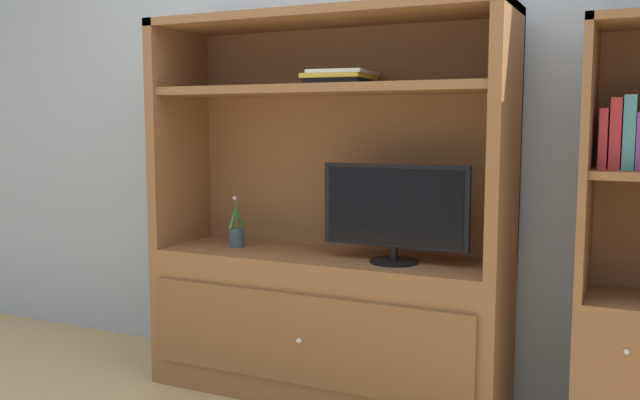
{
  "coord_description": "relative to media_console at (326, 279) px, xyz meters",
  "views": [
    {
      "loc": [
        1.29,
        -2.35,
        1.23
      ],
      "look_at": [
        0.0,
        0.35,
        0.89
      ],
      "focal_mm": 39.01,
      "sensor_mm": 36.0,
      "label": 1
    }
  ],
  "objects": [
    {
      "name": "painted_rear_wall",
      "position": [
        0.0,
        0.34,
        0.87
      ],
      "size": [
        6.0,
        0.1,
        2.8
      ],
      "primitive_type": "cube",
      "color": "#9EA8B2",
      "rests_on": "ground_plane"
    },
    {
      "name": "media_console",
      "position": [
        0.0,
        0.0,
        0.0
      ],
      "size": [
        1.6,
        0.49,
        1.69
      ],
      "color": "brown",
      "rests_on": "ground_plane"
    },
    {
      "name": "tv_monitor",
      "position": [
        0.34,
        -0.04,
        0.33
      ],
      "size": [
        0.63,
        0.2,
        0.41
      ],
      "color": "black",
      "rests_on": "media_console"
    },
    {
      "name": "potted_plant",
      "position": [
        -0.46,
        -0.01,
        0.16
      ],
      "size": [
        0.07,
        0.08,
        0.25
      ],
      "color": "#384C56",
      "rests_on": "media_console"
    },
    {
      "name": "magazine_stack",
      "position": [
        0.07,
        -0.0,
        0.88
      ],
      "size": [
        0.29,
        0.33,
        0.06
      ],
      "color": "black",
      "rests_on": "media_console"
    },
    {
      "name": "bookshelf_tall",
      "position": [
        1.24,
        0.0,
        0.03
      ],
      "size": [
        0.36,
        0.4,
        1.6
      ],
      "color": "brown",
      "rests_on": "ground_plane"
    },
    {
      "name": "upright_book_row",
      "position": [
        1.23,
        -0.01,
        0.65
      ],
      "size": [
        0.24,
        0.16,
        0.28
      ],
      "color": "red",
      "rests_on": "bookshelf_tall"
    }
  ]
}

